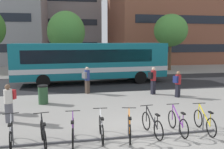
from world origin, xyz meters
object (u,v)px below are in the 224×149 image
Objects in this scene: trash_bin at (43,94)px; parked_bicycle_purple_6 at (178,123)px; street_tree_0 at (66,32)px; parked_bicycle_yellow_7 at (204,122)px; parked_bicycle_purple_2 at (73,132)px; commuter_black_pack_0 at (153,79)px; street_tree_1 at (171,31)px; city_bus at (92,61)px; parked_bicycle_silver_0 at (11,135)px; parked_bicycle_black_1 at (43,135)px; commuter_red_pack_2 at (9,100)px; commuter_navy_pack_4 at (178,82)px; parked_bicycle_black_5 at (152,125)px; commuter_grey_pack_1 at (87,78)px; parked_bicycle_white_3 at (101,129)px; parked_bicycle_orange_4 at (129,128)px.

parked_bicycle_purple_6 is at bearing -43.87° from trash_bin.
street_tree_0 is at bearing 84.66° from trash_bin.
parked_bicycle_yellow_7 is 1.67× the size of trash_bin.
commuter_black_pack_0 is (5.18, 6.53, 0.62)m from parked_bicycle_purple_2.
city_bus is at bearing -144.95° from street_tree_1.
city_bus is 11.29m from parked_bicycle_purple_6.
commuter_black_pack_0 is at bearing -58.22° from parked_bicycle_silver_0.
parked_bicycle_black_1 is 0.27× the size of street_tree_1.
commuter_red_pack_2 is 9.43m from commuter_navy_pack_4.
commuter_red_pack_2 is at bearing 168.93° from commuter_navy_pack_4.
parked_bicycle_purple_6 is 1.05m from parked_bicycle_yellow_7.
parked_bicycle_black_5 is 0.99× the size of commuter_black_pack_0.
trash_bin is at bearing -135.66° from street_tree_1.
commuter_grey_pack_1 is at bearing 169.67° from commuter_red_pack_2.
parked_bicycle_white_3 is at bearing -86.09° from street_tree_0.
parked_bicycle_purple_2 and parked_bicycle_yellow_7 have the same top height.
parked_bicycle_black_5 is (1.88, 0.06, 0.00)m from parked_bicycle_white_3.
parked_bicycle_yellow_7 is at bearing -134.24° from commuter_navy_pack_4.
street_tree_1 is (10.29, 10.43, 3.51)m from commuter_grey_pack_1.
commuter_black_pack_0 reaches higher than parked_bicycle_white_3.
parked_bicycle_purple_2 is 18.97m from street_tree_0.
parked_bicycle_silver_0 is 0.27× the size of street_tree_1.
parked_bicycle_yellow_7 is (6.91, 0.05, 0.00)m from parked_bicycle_silver_0.
commuter_red_pack_2 reaches higher than commuter_navy_pack_4.
commuter_black_pack_0 reaches higher than parked_bicycle_purple_6.
commuter_red_pack_2 is 3.03m from trash_bin.
trash_bin is (1.09, 2.80, -0.43)m from commuter_red_pack_2.
city_bus is at bearing -7.14° from parked_bicycle_purple_2.
street_tree_0 is 1.03× the size of street_tree_1.
parked_bicycle_black_1 is at bearing 98.83° from parked_bicycle_white_3.
commuter_grey_pack_1 is 5.70m from commuter_navy_pack_4.
street_tree_0 reaches higher than street_tree_1.
parked_bicycle_orange_4 is 1.06× the size of commuter_navy_pack_4.
parked_bicycle_yellow_7 is 19.36m from street_tree_1.
city_bus is 7.17× the size of parked_bicycle_orange_4.
parked_bicycle_white_3 is 0.26× the size of street_tree_0.
street_tree_1 reaches higher than commuter_black_pack_0.
parked_bicycle_black_5 is 6.75m from commuter_black_pack_0.
trash_bin reaches higher than parked_bicycle_orange_4.
parked_bicycle_yellow_7 is 0.99× the size of commuter_grey_pack_1.
parked_bicycle_silver_0 is 5.86m from parked_bicycle_purple_6.
street_tree_1 is (8.47, 17.72, 4.13)m from parked_bicycle_black_5.
parked_bicycle_black_5 is 1.08× the size of commuter_navy_pack_4.
parked_bicycle_black_5 is 1.00× the size of parked_bicycle_yellow_7.
parked_bicycle_orange_4 is 1.03× the size of commuter_red_pack_2.
parked_bicycle_orange_4 is at bearing 86.78° from commuter_red_pack_2.
commuter_red_pack_2 reaches higher than parked_bicycle_black_5.
parked_bicycle_purple_6 is (1.91, 0.19, 0.00)m from parked_bicycle_orange_4.
parked_bicycle_yellow_7 is 1.05× the size of commuter_red_pack_2.
parked_bicycle_black_5 is 1.00× the size of parked_bicycle_purple_6.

